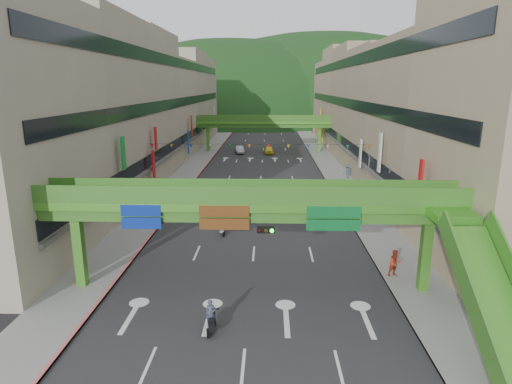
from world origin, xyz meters
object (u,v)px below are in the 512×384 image
(scooter_rider_near, at_px, (211,318))
(car_yellow, at_px, (269,150))
(pedestrian_red, at_px, (395,265))
(overpass_near, at_px, (265,216))
(car_silver, at_px, (239,150))
(scooter_rider_mid, at_px, (300,196))

(scooter_rider_near, distance_m, car_yellow, 61.34)
(scooter_rider_near, distance_m, pedestrian_red, 13.62)
(overpass_near, relative_size, pedestrian_red, 15.04)
(car_silver, bearing_deg, car_yellow, -13.77)
(car_yellow, height_order, pedestrian_red, pedestrian_red)
(car_yellow, bearing_deg, scooter_rider_mid, -86.50)
(car_silver, distance_m, car_yellow, 5.71)
(scooter_rider_near, height_order, car_yellow, scooter_rider_near)
(overpass_near, xyz_separation_m, pedestrian_red, (8.87, 2.62, -4.27))
(car_yellow, distance_m, pedestrian_red, 54.96)
(scooter_rider_mid, bearing_deg, car_silver, 104.21)
(car_silver, height_order, pedestrian_red, pedestrian_red)
(scooter_rider_near, distance_m, car_silver, 61.74)
(overpass_near, distance_m, scooter_rider_mid, 21.62)
(scooter_rider_mid, bearing_deg, overpass_near, -100.09)
(scooter_rider_near, bearing_deg, car_yellow, 87.19)
(car_yellow, relative_size, pedestrian_red, 2.36)
(overpass_near, height_order, car_yellow, overpass_near)
(overpass_near, xyz_separation_m, scooter_rider_mid, (3.72, 20.88, -4.17))
(overpass_near, xyz_separation_m, car_yellow, (0.19, 56.89, -4.46))
(scooter_rider_near, bearing_deg, scooter_rider_mid, 75.50)
(scooter_rider_mid, height_order, pedestrian_red, scooter_rider_mid)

